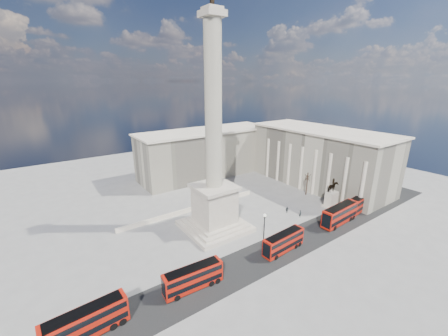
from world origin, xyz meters
TOP-DOWN VIEW (x-y plane):
  - ground at (0.00, 0.00)m, footprint 180.00×180.00m
  - asphalt_road at (5.00, -10.00)m, footprint 120.00×9.00m
  - nelsons_column at (0.00, 5.00)m, footprint 14.00×14.00m
  - balustrade_wall at (0.00, 16.00)m, footprint 40.00×0.60m
  - building_east at (45.00, 10.00)m, footprint 19.00×46.00m
  - building_northeast at (20.00, 40.00)m, footprint 51.00×17.00m
  - red_bus_a at (-13.85, -9.73)m, footprint 10.32×2.98m
  - red_bus_b at (6.40, -10.90)m, footprint 10.17×2.88m
  - red_bus_c at (26.12, -10.68)m, footprint 11.71×3.27m
  - red_bus_d at (33.87, -10.09)m, footprint 10.58×3.36m
  - red_bus_e at (-29.99, -9.39)m, footprint 10.89×3.15m
  - victorian_lamp at (4.50, -7.02)m, footprint 0.63×0.63m
  - equestrian_statue at (32.74, -3.78)m, footprint 3.99×3.00m
  - bare_tree_near at (37.14, -2.52)m, footprint 1.57×1.57m
  - bare_tree_mid at (33.96, 5.61)m, footprint 1.97×1.97m
  - bare_tree_far at (39.09, 12.89)m, footprint 1.85×1.85m
  - pedestrian_walking at (20.89, -3.11)m, footprint 0.74×0.54m
  - pedestrian_standing at (32.11, -6.50)m, footprint 0.90×0.77m
  - pedestrian_crossing at (19.88, 0.46)m, footprint 1.08×0.97m

SIDE VIEW (x-z plane):
  - ground at x=0.00m, z-range 0.00..0.00m
  - asphalt_road at x=5.00m, z-range 0.00..0.01m
  - balustrade_wall at x=0.00m, z-range 0.00..1.10m
  - pedestrian_standing at x=32.11m, z-range 0.00..1.61m
  - pedestrian_crossing at x=19.88m, z-range 0.00..1.76m
  - pedestrian_walking at x=20.89m, z-range 0.00..1.91m
  - red_bus_b at x=6.40m, z-range 0.10..4.18m
  - red_bus_a at x=-13.85m, z-range 0.10..4.24m
  - red_bus_d at x=33.87m, z-range 0.10..4.32m
  - red_bus_e at x=-29.99m, z-range 0.11..4.47m
  - red_bus_c at x=26.12m, z-range 0.12..4.82m
  - equestrian_statue at x=32.74m, z-range -1.27..7.05m
  - victorian_lamp at x=4.50m, z-range 0.65..7.99m
  - bare_tree_near at x=37.14m, z-range 1.98..8.87m
  - bare_tree_mid at x=33.96m, z-range 2.15..9.61m
  - bare_tree_far at x=39.09m, z-range 2.17..9.72m
  - building_northeast at x=20.00m, z-range 0.02..16.62m
  - building_east at x=45.00m, z-range 0.02..18.62m
  - nelsons_column at x=0.00m, z-range -12.01..37.84m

